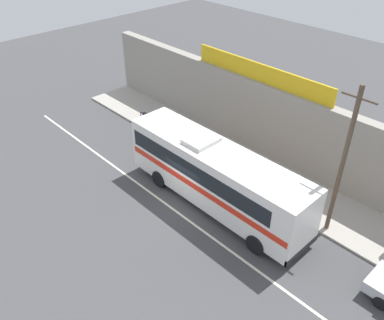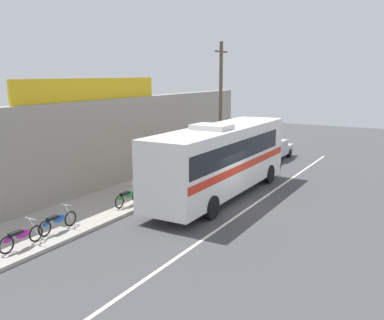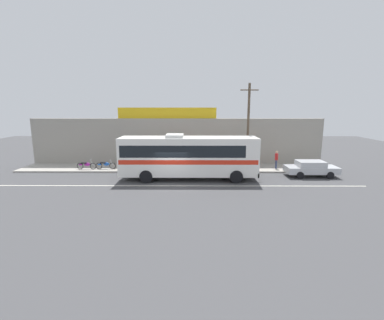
{
  "view_description": "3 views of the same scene",
  "coord_description": "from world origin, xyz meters",
  "views": [
    {
      "loc": [
        12.97,
        -11.63,
        14.72
      ],
      "look_at": [
        -0.55,
        1.21,
        2.03
      ],
      "focal_mm": 37.81,
      "sensor_mm": 36.0,
      "label": 1
    },
    {
      "loc": [
        -17.9,
        -8.07,
        6.13
      ],
      "look_at": [
        -0.48,
        1.87,
        2.12
      ],
      "focal_mm": 40.6,
      "sensor_mm": 36.0,
      "label": 2
    },
    {
      "loc": [
        1.74,
        -21.21,
        6.04
      ],
      "look_at": [
        1.6,
        1.89,
        1.51
      ],
      "focal_mm": 25.74,
      "sensor_mm": 36.0,
      "label": 3
    }
  ],
  "objects": [
    {
      "name": "road_center_stripe",
      "position": [
        0.0,
        -0.8,
        0.0
      ],
      "size": [
        30.0,
        0.14,
        0.01
      ],
      "primitive_type": "cube",
      "color": "silver",
      "rests_on": "ground_plane"
    },
    {
      "name": "storefront_billboard",
      "position": [
        -0.99,
        7.35,
        5.35
      ],
      "size": [
        10.1,
        0.12,
        1.1
      ],
      "primitive_type": "cube",
      "color": "gold",
      "rests_on": "storefront_facade"
    },
    {
      "name": "storefront_facade",
      "position": [
        0.0,
        7.35,
        2.4
      ],
      "size": [
        30.0,
        0.7,
        4.8
      ],
      "primitive_type": "cube",
      "color": "gray",
      "rests_on": "ground_plane"
    },
    {
      "name": "utility_pole",
      "position": [
        6.68,
        3.9,
        4.23
      ],
      "size": [
        1.6,
        0.22,
        7.91
      ],
      "color": "brown",
      "rests_on": "sidewalk_slab"
    },
    {
      "name": "ground_plane",
      "position": [
        0.0,
        0.0,
        0.0
      ],
      "size": [
        70.0,
        70.0,
        0.0
      ],
      "primitive_type": "plane",
      "color": "#444447"
    },
    {
      "name": "motorcycle_red",
      "position": [
        -2.59,
        4.1,
        0.57
      ],
      "size": [
        1.87,
        0.56,
        0.94
      ],
      "color": "black",
      "rests_on": "sidewalk_slab"
    },
    {
      "name": "motorcycle_orange",
      "position": [
        -6.67,
        4.32,
        0.57
      ],
      "size": [
        1.93,
        0.56,
        0.94
      ],
      "color": "black",
      "rests_on": "sidewalk_slab"
    },
    {
      "name": "pedestrian_near_shop",
      "position": [
        2.98,
        4.57,
        1.04
      ],
      "size": [
        0.3,
        0.48,
        1.57
      ],
      "color": "brown",
      "rests_on": "sidewalk_slab"
    },
    {
      "name": "motorcycle_black",
      "position": [
        -8.45,
        4.2,
        0.57
      ],
      "size": [
        1.86,
        0.56,
        0.94
      ],
      "color": "black",
      "rests_on": "sidewalk_slab"
    },
    {
      "name": "sidewalk_slab",
      "position": [
        0.0,
        5.2,
        0.07
      ],
      "size": [
        30.0,
        3.6,
        0.14
      ],
      "primitive_type": "cube",
      "color": "#A8A399",
      "rests_on": "ground_plane"
    },
    {
      "name": "intercity_bus",
      "position": [
        1.24,
        1.19,
        2.07
      ],
      "size": [
        11.27,
        2.63,
        3.78
      ],
      "color": "white",
      "rests_on": "ground_plane"
    }
  ]
}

